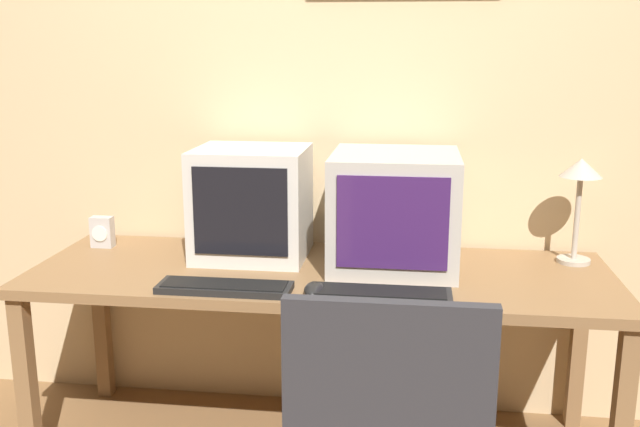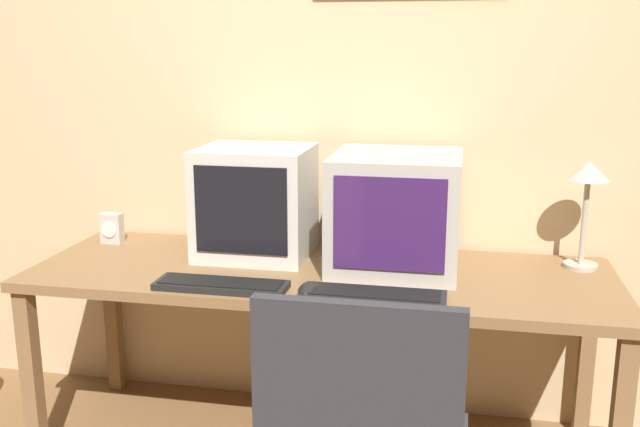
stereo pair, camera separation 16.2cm
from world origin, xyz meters
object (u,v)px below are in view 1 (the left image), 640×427
object	(u,v)px
monitor_right	(394,210)
mouse_near_keyboard	(314,289)
keyboard_main	(225,287)
desk_lamp	(580,183)
monitor_left	(252,203)
keyboard_side	(380,294)
desk_clock	(102,232)

from	to	relation	value
monitor_right	mouse_near_keyboard	size ratio (longest dim) A/B	3.99
keyboard_main	mouse_near_keyboard	bearing A→B (deg)	-0.63
monitor_right	mouse_near_keyboard	distance (m)	0.47
desk_lamp	monitor_left	bearing A→B (deg)	-176.63
keyboard_side	mouse_near_keyboard	size ratio (longest dim) A/B	3.85
keyboard_main	desk_clock	world-z (taller)	desk_clock
keyboard_main	desk_lamp	bearing A→B (deg)	21.51
keyboard_side	mouse_near_keyboard	xyz separation A→B (m)	(-0.21, -0.00, 0.01)
mouse_near_keyboard	keyboard_main	bearing A→B (deg)	179.37
monitor_left	monitor_right	xyz separation A→B (m)	(0.53, -0.04, -0.00)
mouse_near_keyboard	desk_clock	bearing A→B (deg)	153.96
keyboard_main	mouse_near_keyboard	xyz separation A→B (m)	(0.29, -0.00, 0.01)
keyboard_side	desk_lamp	bearing A→B (deg)	34.41
mouse_near_keyboard	desk_clock	xyz separation A→B (m)	(-0.90, 0.44, 0.04)
mouse_near_keyboard	desk_clock	world-z (taller)	desk_clock
keyboard_main	monitor_right	bearing A→B (deg)	33.87
desk_clock	desk_lamp	size ratio (longest dim) A/B	0.32
monitor_left	desk_clock	bearing A→B (deg)	176.30
monitor_left	keyboard_side	size ratio (longest dim) A/B	0.91
keyboard_main	mouse_near_keyboard	distance (m)	0.29
monitor_left	desk_clock	xyz separation A→B (m)	(-0.61, 0.04, -0.14)
keyboard_side	monitor_left	bearing A→B (deg)	141.35
monitor_left	monitor_right	world-z (taller)	monitor_left
monitor_right	desk_lamp	size ratio (longest dim) A/B	1.21
keyboard_side	mouse_near_keyboard	world-z (taller)	mouse_near_keyboard
desk_clock	mouse_near_keyboard	bearing A→B (deg)	-26.04
monitor_right	desk_clock	xyz separation A→B (m)	(-1.14, 0.08, -0.14)
monitor_left	monitor_right	distance (m)	0.53
keyboard_main	desk_clock	size ratio (longest dim) A/B	3.58
monitor_right	keyboard_main	bearing A→B (deg)	-146.13
monitor_right	keyboard_side	size ratio (longest dim) A/B	1.04
keyboard_side	monitor_right	bearing A→B (deg)	85.22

